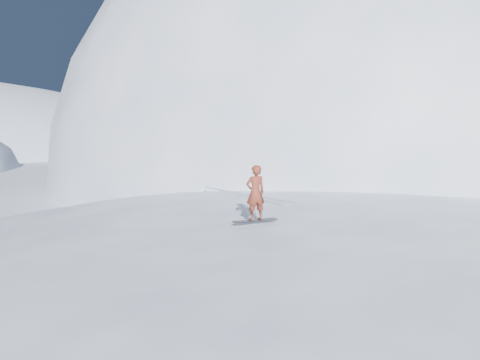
# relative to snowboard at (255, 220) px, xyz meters

# --- Properties ---
(ground) EXTENTS (400.00, 400.00, 0.00)m
(ground) POSITION_rel_snowboard_xyz_m (3.26, -0.75, -2.41)
(ground) COLOR white
(ground) RESTS_ON ground
(near_ridge) EXTENTS (36.00, 28.00, 4.80)m
(near_ridge) POSITION_rel_snowboard_xyz_m (4.26, 2.25, -2.41)
(near_ridge) COLOR white
(near_ridge) RESTS_ON ground
(summit_peak) EXTENTS (60.00, 56.00, 56.00)m
(summit_peak) POSITION_rel_snowboard_xyz_m (25.26, 25.25, -2.41)
(summit_peak) COLOR white
(summit_peak) RESTS_ON ground
(peak_shoulder) EXTENTS (28.00, 24.00, 18.00)m
(peak_shoulder) POSITION_rel_snowboard_xyz_m (13.26, 19.25, -2.41)
(peak_shoulder) COLOR white
(peak_shoulder) RESTS_ON ground
(wind_bumps) EXTENTS (16.00, 14.40, 1.00)m
(wind_bumps) POSITION_rel_snowboard_xyz_m (2.71, 1.37, -2.41)
(wind_bumps) COLOR white
(wind_bumps) RESTS_ON ground
(snowboard) EXTENTS (1.39, 0.33, 0.02)m
(snowboard) POSITION_rel_snowboard_xyz_m (0.00, 0.00, 0.00)
(snowboard) COLOR black
(snowboard) RESTS_ON near_ridge
(snowboarder) EXTENTS (0.61, 0.42, 1.61)m
(snowboarder) POSITION_rel_snowboard_xyz_m (0.00, 0.00, 0.82)
(snowboarder) COLOR maroon
(snowboarder) RESTS_ON snowboard
(board_tracks) EXTENTS (1.37, 5.97, 0.04)m
(board_tracks) POSITION_rel_snowboard_xyz_m (2.10, 4.99, 0.01)
(board_tracks) COLOR silver
(board_tracks) RESTS_ON ground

